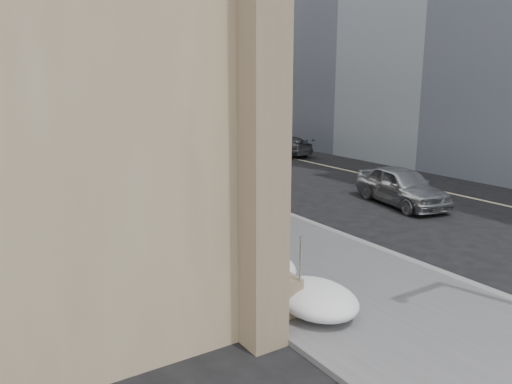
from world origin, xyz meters
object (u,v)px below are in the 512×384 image
Objects in this scene: mounted_horse_right at (242,174)px; car_grey at (284,146)px; mounted_horse_left at (228,204)px; pedestrian at (237,203)px; car_silver at (402,186)px.

car_grey is at bearing -141.75° from mounted_horse_right.
pedestrian is at bearing -122.95° from mounted_horse_left.
mounted_horse_left is 0.63× the size of car_grey.
mounted_horse_right reaches higher than pedestrian.
mounted_horse_left is at bearing -167.09° from car_silver.
mounted_horse_right is at bearing 59.96° from pedestrian.
mounted_horse_left is 1.05m from pedestrian.
mounted_horse_left reaches higher than pedestrian.
car_silver is 13.15m from car_grey.
car_grey is (9.07, 9.96, -0.74)m from mounted_horse_right.
pedestrian is at bearing -172.97° from car_silver.
car_silver is at bearing 0.05° from pedestrian.
mounted_horse_left is 17.08m from car_grey.
pedestrian is (0.72, 0.73, -0.20)m from mounted_horse_left.
mounted_horse_left reaches higher than car_grey.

